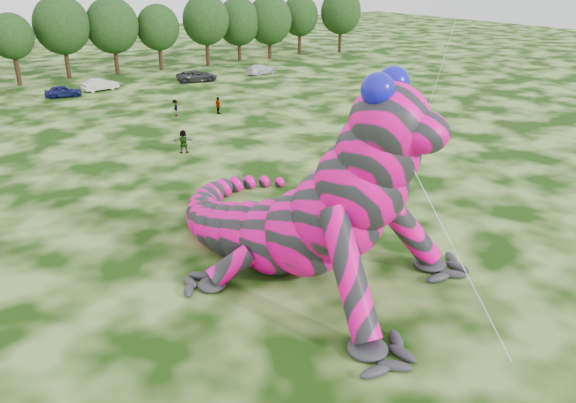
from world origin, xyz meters
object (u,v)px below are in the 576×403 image
at_px(tree_12, 159,37).
at_px(tree_14, 239,29).
at_px(spectator_2, 175,108).
at_px(tree_16, 300,25).
at_px(tree_11, 113,36).
at_px(spectator_3, 218,105).
at_px(spectator_5, 183,141).
at_px(inflatable_gecko, 279,171).
at_px(tree_17, 341,21).
at_px(car_7, 261,69).
at_px(car_5, 100,84).
at_px(tree_13, 206,30).
at_px(tree_10, 63,37).
at_px(tree_9, 14,50).
at_px(car_6, 197,76).
at_px(car_4, 63,91).
at_px(tree_15, 270,27).

bearing_deg(tree_12, tree_14, 4.18).
bearing_deg(spectator_2, tree_16, 143.27).
height_order(tree_11, spectator_3, tree_11).
bearing_deg(tree_12, tree_16, 3.67).
bearing_deg(spectator_5, inflatable_gecko, 105.32).
distance_m(tree_17, car_7, 24.55).
height_order(car_5, spectator_2, spectator_2).
bearing_deg(tree_13, spectator_3, -115.04).
xyz_separation_m(tree_10, tree_14, (26.06, 0.14, -0.55)).
bearing_deg(tree_16, tree_12, -176.33).
xyz_separation_m(tree_16, spectator_3, (-30.81, -28.99, -3.83)).
relative_size(tree_17, spectator_3, 5.98).
bearing_deg(tree_12, tree_10, 176.20).
relative_size(tree_9, spectator_5, 4.61).
distance_m(tree_16, spectator_3, 42.48).
xyz_separation_m(tree_13, tree_16, (18.32, 2.25, -0.38)).
bearing_deg(tree_10, tree_16, 1.20).
bearing_deg(car_6, spectator_5, 163.84).
relative_size(tree_13, spectator_5, 5.38).
bearing_deg(tree_12, spectator_2, -109.88).
bearing_deg(car_4, spectator_3, -137.44).
bearing_deg(car_7, tree_10, 50.42).
height_order(inflatable_gecko, tree_9, inflatable_gecko).
relative_size(tree_9, tree_17, 0.84).
relative_size(tree_14, spectator_3, 5.46).
bearing_deg(car_6, tree_17, -61.09).
bearing_deg(car_5, spectator_5, 167.44).
distance_m(tree_17, spectator_2, 48.26).
distance_m(car_6, car_7, 9.58).
xyz_separation_m(inflatable_gecko, tree_14, (31.02, 57.78, -0.44)).
bearing_deg(inflatable_gecko, tree_10, 60.35).
distance_m(car_4, spectator_3, 20.05).
bearing_deg(tree_12, tree_17, -1.93).
bearing_deg(tree_16, car_4, -163.75).
bearing_deg(car_4, spectator_2, -145.81).
distance_m(tree_12, car_4, 19.71).
relative_size(tree_11, car_6, 1.95).
distance_m(tree_16, car_5, 38.80).
xyz_separation_m(tree_10, spectator_5, (-1.01, -37.88, -4.31)).
distance_m(tree_9, tree_12, 18.95).
xyz_separation_m(tree_12, tree_13, (7.12, -0.61, 0.58)).
xyz_separation_m(tree_11, tree_12, (6.23, -0.46, -0.55)).
xyz_separation_m(tree_10, tree_15, (31.08, -0.81, -0.44)).
height_order(tree_15, car_7, tree_15).
bearing_deg(tree_17, car_4, -168.92).
bearing_deg(tree_15, tree_12, -179.90).
relative_size(tree_10, car_4, 2.63).
relative_size(tree_12, tree_14, 0.95).
height_order(tree_9, tree_12, tree_12).
xyz_separation_m(inflatable_gecko, spectator_5, (3.95, 19.75, -4.20)).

